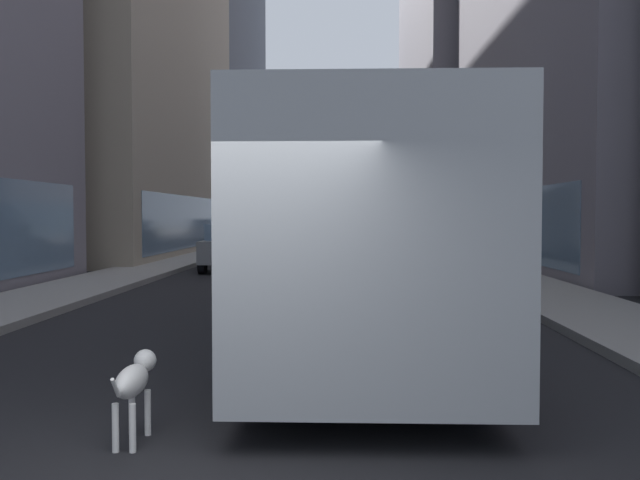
{
  "coord_description": "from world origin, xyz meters",
  "views": [
    {
      "loc": [
        0.94,
        -4.31,
        1.93
      ],
      "look_at": [
        0.48,
        9.58,
        1.4
      ],
      "focal_mm": 37.1,
      "sensor_mm": 36.0,
      "label": 1
    }
  ],
  "objects_px": {
    "car_grey_wagon": "(235,247)",
    "dalmatian_dog": "(134,381)",
    "car_white_van": "(349,247)",
    "transit_bus": "(358,224)",
    "car_yellow_taxi": "(367,230)",
    "box_truck": "(384,221)",
    "car_black_suv": "(304,234)",
    "car_silver_sedan": "(293,229)"
  },
  "relations": [
    {
      "from": "box_truck",
      "to": "dalmatian_dog",
      "type": "distance_m",
      "value": 24.07
    },
    {
      "from": "car_silver_sedan",
      "to": "car_black_suv",
      "type": "bearing_deg",
      "value": -82.78
    },
    {
      "from": "transit_bus",
      "to": "car_white_van",
      "type": "height_order",
      "value": "transit_bus"
    },
    {
      "from": "car_grey_wagon",
      "to": "dalmatian_dog",
      "type": "relative_size",
      "value": 4.2
    },
    {
      "from": "transit_bus",
      "to": "dalmatian_dog",
      "type": "distance_m",
      "value": 5.86
    },
    {
      "from": "car_white_van",
      "to": "car_silver_sedan",
      "type": "height_order",
      "value": "same"
    },
    {
      "from": "car_white_van",
      "to": "box_truck",
      "type": "bearing_deg",
      "value": 76.56
    },
    {
      "from": "box_truck",
      "to": "car_yellow_taxi",
      "type": "bearing_deg",
      "value": 90.0
    },
    {
      "from": "car_grey_wagon",
      "to": "car_black_suv",
      "type": "distance_m",
      "value": 14.84
    },
    {
      "from": "car_black_suv",
      "to": "box_truck",
      "type": "xyz_separation_m",
      "value": [
        4.0,
        -8.34,
        0.85
      ]
    },
    {
      "from": "box_truck",
      "to": "car_grey_wagon",
      "type": "bearing_deg",
      "value": -131.13
    },
    {
      "from": "car_grey_wagon",
      "to": "car_yellow_taxi",
      "type": "xyz_separation_m",
      "value": [
        5.6,
        26.63,
        0.0
      ]
    },
    {
      "from": "car_black_suv",
      "to": "car_white_van",
      "type": "bearing_deg",
      "value": -80.93
    },
    {
      "from": "transit_bus",
      "to": "car_yellow_taxi",
      "type": "distance_m",
      "value": 38.68
    },
    {
      "from": "car_white_van",
      "to": "car_grey_wagon",
      "type": "relative_size",
      "value": 1.08
    },
    {
      "from": "car_yellow_taxi",
      "to": "dalmatian_dog",
      "type": "distance_m",
      "value": 44.14
    },
    {
      "from": "transit_bus",
      "to": "car_black_suv",
      "type": "distance_m",
      "value": 26.88
    },
    {
      "from": "dalmatian_dog",
      "to": "car_grey_wagon",
      "type": "bearing_deg",
      "value": 96.49
    },
    {
      "from": "car_white_van",
      "to": "dalmatian_dog",
      "type": "height_order",
      "value": "car_white_van"
    },
    {
      "from": "box_truck",
      "to": "dalmatian_dog",
      "type": "bearing_deg",
      "value": -98.67
    },
    {
      "from": "transit_bus",
      "to": "car_black_suv",
      "type": "bearing_deg",
      "value": 95.13
    },
    {
      "from": "dalmatian_dog",
      "to": "car_silver_sedan",
      "type": "bearing_deg",
      "value": 92.53
    },
    {
      "from": "car_black_suv",
      "to": "box_truck",
      "type": "height_order",
      "value": "box_truck"
    },
    {
      "from": "transit_bus",
      "to": "car_yellow_taxi",
      "type": "height_order",
      "value": "transit_bus"
    },
    {
      "from": "car_silver_sedan",
      "to": "box_truck",
      "type": "height_order",
      "value": "box_truck"
    },
    {
      "from": "car_grey_wagon",
      "to": "box_truck",
      "type": "xyz_separation_m",
      "value": [
        5.6,
        6.41,
        0.85
      ]
    },
    {
      "from": "car_grey_wagon",
      "to": "car_yellow_taxi",
      "type": "bearing_deg",
      "value": 78.13
    },
    {
      "from": "car_grey_wagon",
      "to": "car_black_suv",
      "type": "xyz_separation_m",
      "value": [
        1.6,
        14.75,
        -0.0
      ]
    },
    {
      "from": "car_grey_wagon",
      "to": "car_yellow_taxi",
      "type": "relative_size",
      "value": 0.95
    },
    {
      "from": "car_yellow_taxi",
      "to": "box_truck",
      "type": "relative_size",
      "value": 0.57
    },
    {
      "from": "car_white_van",
      "to": "dalmatian_dog",
      "type": "bearing_deg",
      "value": -96.76
    },
    {
      "from": "car_yellow_taxi",
      "to": "box_truck",
      "type": "distance_m",
      "value": 20.24
    },
    {
      "from": "car_white_van",
      "to": "car_silver_sedan",
      "type": "distance_m",
      "value": 27.95
    },
    {
      "from": "car_white_van",
      "to": "car_grey_wagon",
      "type": "height_order",
      "value": "same"
    },
    {
      "from": "box_truck",
      "to": "car_black_suv",
      "type": "bearing_deg",
      "value": 115.63
    },
    {
      "from": "car_yellow_taxi",
      "to": "car_black_suv",
      "type": "relative_size",
      "value": 1.09
    },
    {
      "from": "car_yellow_taxi",
      "to": "box_truck",
      "type": "bearing_deg",
      "value": -90.0
    },
    {
      "from": "car_yellow_taxi",
      "to": "box_truck",
      "type": "xyz_separation_m",
      "value": [
        0.0,
        -20.22,
        0.84
      ]
    },
    {
      "from": "transit_bus",
      "to": "car_white_van",
      "type": "bearing_deg",
      "value": 90.0
    },
    {
      "from": "car_white_van",
      "to": "car_yellow_taxi",
      "type": "relative_size",
      "value": 1.03
    },
    {
      "from": "transit_bus",
      "to": "car_white_van",
      "type": "xyz_separation_m",
      "value": [
        0.0,
        11.72,
        -0.96
      ]
    },
    {
      "from": "car_white_van",
      "to": "car_black_suv",
      "type": "distance_m",
      "value": 15.22
    }
  ]
}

